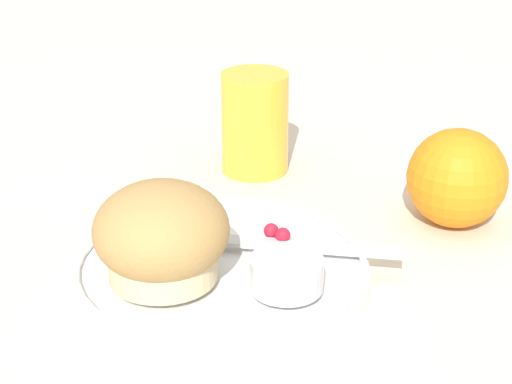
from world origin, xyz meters
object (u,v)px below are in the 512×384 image
(orange_fruit, at_px, (457,178))
(muffin, at_px, (165,238))
(juice_glass, at_px, (255,123))
(butter_knife, at_px, (277,244))

(orange_fruit, bearing_deg, muffin, -111.40)
(muffin, bearing_deg, orange_fruit, 68.60)
(orange_fruit, height_order, juice_glass, juice_glass)
(muffin, relative_size, juice_glass, 0.99)
(orange_fruit, bearing_deg, juice_glass, -174.04)
(butter_knife, relative_size, juice_glass, 1.77)
(muffin, distance_m, orange_fruit, 0.27)
(muffin, height_order, butter_knife, muffin)
(muffin, xyz_separation_m, orange_fruit, (0.10, 0.25, -0.01))
(butter_knife, distance_m, juice_glass, 0.20)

